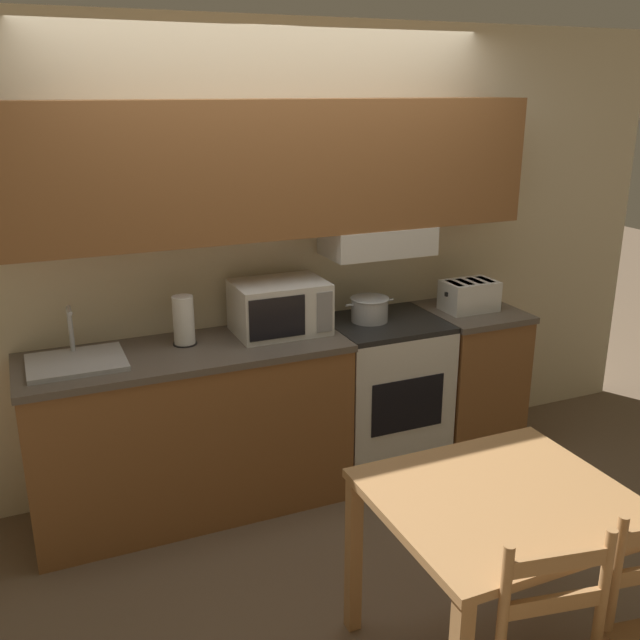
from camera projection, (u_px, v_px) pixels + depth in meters
name	position (u px, v px, depth m)	size (l,w,h in m)	color
ground_plane	(278.00, 460.00, 4.41)	(16.00, 16.00, 0.00)	brown
wall_back	(280.00, 217.00, 3.88)	(5.23, 0.38, 2.55)	beige
lower_counter_main	(191.00, 430.00, 3.79)	(1.67, 0.60, 0.92)	brown
lower_counter_right_stub	(467.00, 379.00, 4.45)	(0.53, 0.60, 0.92)	brown
stove_range	(383.00, 394.00, 4.23)	(0.64, 0.57, 0.92)	silver
cooking_pot	(370.00, 308.00, 4.07)	(0.30, 0.22, 0.14)	#B7BABF
microwave	(280.00, 307.00, 3.87)	(0.49, 0.36, 0.28)	silver
toaster	(469.00, 295.00, 4.26)	(0.33, 0.21, 0.18)	silver
sink_basin	(76.00, 361.00, 3.44)	(0.46, 0.37, 0.26)	#B7BABF
paper_towel_roll	(184.00, 321.00, 3.68)	(0.13, 0.13, 0.26)	black
dining_table	(501.00, 521.00, 2.68)	(0.93, 0.83, 0.75)	#B27F4C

